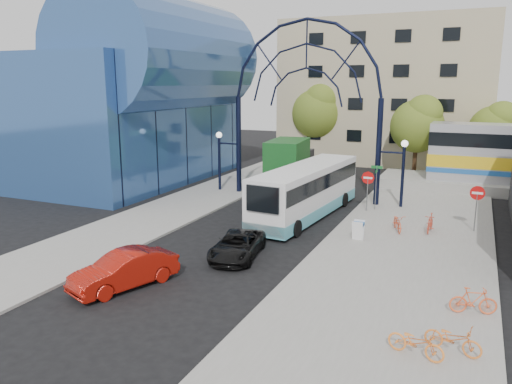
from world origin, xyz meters
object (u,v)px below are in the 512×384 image
at_px(city_bus, 307,190).
at_px(black_suv, 237,245).
at_px(street_name_sign, 376,178).
at_px(gateway_arch, 306,73).
at_px(bike_far_b, 473,301).
at_px(tree_north_a, 419,123).
at_px(tree_north_c, 496,128).
at_px(bike_far_a, 416,342).
at_px(stop_sign, 368,181).
at_px(bike_near_a, 398,222).
at_px(tree_north_b, 319,110).
at_px(red_sedan, 124,270).
at_px(green_truck, 290,161).
at_px(sandwich_board, 358,228).
at_px(bike_far_c, 453,339).
at_px(do_not_enter_sign, 477,198).
at_px(bike_near_b, 430,223).

bearing_deg(city_bus, black_suv, -89.30).
height_order(street_name_sign, city_bus, city_bus).
relative_size(gateway_arch, bike_far_b, 8.55).
bearing_deg(tree_north_a, tree_north_c, 18.44).
distance_m(street_name_sign, bike_far_a, 17.62).
bearing_deg(stop_sign, bike_near_a, -56.44).
distance_m(stop_sign, tree_north_a, 14.23).
bearing_deg(tree_north_b, bike_near_a, -62.79).
height_order(tree_north_c, red_sedan, tree_north_c).
relative_size(tree_north_b, green_truck, 1.10).
height_order(green_truck, red_sedan, green_truck).
distance_m(stop_sign, street_name_sign, 0.74).
bearing_deg(black_suv, bike_far_a, -43.78).
distance_m(tree_north_c, bike_far_a, 32.63).
bearing_deg(tree_north_c, green_truck, -149.93).
height_order(sandwich_board, tree_north_a, tree_north_a).
bearing_deg(stop_sign, bike_far_c, -69.86).
bearing_deg(bike_near_a, street_name_sign, 96.06).
bearing_deg(gateway_arch, do_not_enter_sign, -19.99).
bearing_deg(city_bus, tree_north_c, 65.18).
height_order(tree_north_a, bike_far_b, tree_north_a).
relative_size(gateway_arch, tree_north_a, 1.95).
relative_size(red_sedan, bike_near_b, 2.63).
bearing_deg(street_name_sign, gateway_arch, 164.93).
bearing_deg(gateway_arch, street_name_sign, -15.07).
distance_m(bike_near_a, bike_far_c, 12.56).
bearing_deg(tree_north_a, gateway_arch, -117.17).
bearing_deg(tree_north_b, sandwich_board, -68.41).
bearing_deg(stop_sign, city_bus, -143.84).
distance_m(gateway_arch, do_not_enter_sign, 13.43).
distance_m(tree_north_a, bike_far_a, 30.78).
height_order(do_not_enter_sign, street_name_sign, street_name_sign).
distance_m(stop_sign, sandwich_board, 6.20).
distance_m(gateway_arch, city_bus, 8.34).
xyz_separation_m(gateway_arch, city_bus, (1.62, -4.32, -6.94)).
relative_size(gateway_arch, bike_near_b, 8.28).
bearing_deg(black_suv, tree_north_c, 57.44).
height_order(sandwich_board, city_bus, city_bus).
height_order(city_bus, black_suv, city_bus).
bearing_deg(tree_north_a, tree_north_b, 158.20).
bearing_deg(bike_near_b, gateway_arch, 153.74).
bearing_deg(gateway_arch, bike_far_a, -62.46).
bearing_deg(bike_near_b, red_sedan, -126.12).
bearing_deg(bike_far_b, bike_near_b, -1.05).
bearing_deg(tree_north_a, bike_far_c, -81.47).
relative_size(do_not_enter_sign, tree_north_a, 0.35).
distance_m(sandwich_board, bike_near_b, 4.32).
xyz_separation_m(street_name_sign, tree_north_b, (-9.08, 17.33, 3.14)).
xyz_separation_m(tree_north_b, bike_near_b, (12.70, -21.08, -4.65)).
bearing_deg(bike_near_b, green_truck, 142.56).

